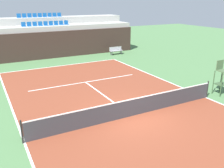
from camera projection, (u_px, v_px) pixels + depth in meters
The scene contains 15 objects.
ground_plane at pixel (132, 116), 12.95m from camera, with size 80.00×80.00×0.00m, color #477042.
court_surface at pixel (132, 116), 12.95m from camera, with size 11.00×24.00×0.01m, color brown.
baseline_far at pixel (63, 66), 22.91m from camera, with size 11.00×0.10×0.00m, color white.
sideline_left at pixel (24, 143), 10.50m from camera, with size 0.10×24.00×0.00m, color white.
sideline_right at pixel (206, 97), 15.40m from camera, with size 0.10×24.00×0.00m, color white.
service_line_far at pixel (85, 82), 18.28m from camera, with size 8.26×0.10×0.00m, color white.
centre_service_line at pixel (105, 96), 15.62m from camera, with size 0.10×6.40×0.00m, color white.
back_wall at pixel (51, 45), 25.46m from camera, with size 19.24×0.30×2.75m, color #33231E.
stands_tier_lower at pixel (47, 41), 26.51m from camera, with size 19.24×2.40×3.24m, color #9E9E99.
stands_tier_upper at pixel (42, 35), 28.39m from camera, with size 19.24×2.40×3.97m, color #9E9E99.
seating_row_lower at pixel (46, 24), 26.03m from camera, with size 4.95×0.44×0.44m.
seating_row_upper at pixel (40, 16), 27.79m from camera, with size 4.95×0.44×0.44m.
tennis_net at pixel (132, 107), 12.79m from camera, with size 11.08×0.08×1.07m.
umpire_chair at pixel (221, 76), 15.63m from camera, with size 0.76×0.66×2.20m.
player_bench at pixel (116, 50), 27.49m from camera, with size 1.50×0.40×0.85m.
Camera 1 is at (-6.50, -9.82, 5.76)m, focal length 39.58 mm.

